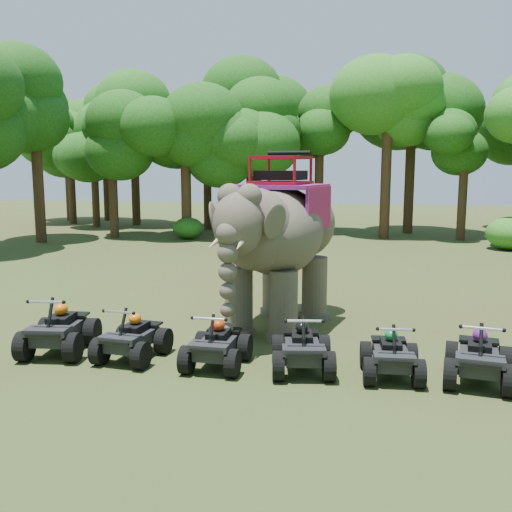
# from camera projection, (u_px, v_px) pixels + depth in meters

# --- Properties ---
(ground) EXTENTS (110.00, 110.00, 0.00)m
(ground) POSITION_uv_depth(u_px,v_px,m) (247.00, 342.00, 13.56)
(ground) COLOR #47381E
(ground) RESTS_ON ground
(elephant) EXTENTS (3.64, 5.80, 4.52)m
(elephant) POSITION_uv_depth(u_px,v_px,m) (279.00, 241.00, 14.61)
(elephant) COLOR brown
(elephant) RESTS_ON ground
(atv_0) EXTENTS (1.52, 1.96, 1.35)m
(atv_0) POSITION_uv_depth(u_px,v_px,m) (59.00, 323.00, 12.70)
(atv_0) COLOR black
(atv_0) RESTS_ON ground
(atv_1) EXTENTS (1.37, 1.76, 1.21)m
(atv_1) POSITION_uv_depth(u_px,v_px,m) (132.00, 332.00, 12.31)
(atv_1) COLOR black
(atv_1) RESTS_ON ground
(atv_2) EXTENTS (1.25, 1.67, 1.20)m
(atv_2) POSITION_uv_depth(u_px,v_px,m) (217.00, 339.00, 11.82)
(atv_2) COLOR black
(atv_2) RESTS_ON ground
(atv_3) EXTENTS (1.46, 1.84, 1.24)m
(atv_3) POSITION_uv_depth(u_px,v_px,m) (302.00, 342.00, 11.56)
(atv_3) COLOR black
(atv_3) RESTS_ON ground
(atv_4) EXTENTS (1.22, 1.62, 1.15)m
(atv_4) POSITION_uv_depth(u_px,v_px,m) (391.00, 349.00, 11.22)
(atv_4) COLOR black
(atv_4) RESTS_ON ground
(atv_5) EXTENTS (1.52, 1.90, 1.27)m
(atv_5) POSITION_uv_depth(u_px,v_px,m) (479.00, 351.00, 10.92)
(atv_5) COLOR black
(atv_5) RESTS_ON ground
(tree_0) EXTENTS (6.11, 6.11, 8.73)m
(tree_0) POSITION_uv_depth(u_px,v_px,m) (319.00, 164.00, 35.76)
(tree_0) COLOR #195114
(tree_0) RESTS_ON ground
(tree_1) EXTENTS (6.90, 6.90, 9.86)m
(tree_1) POSITION_uv_depth(u_px,v_px,m) (387.00, 154.00, 33.12)
(tree_1) COLOR #195114
(tree_1) RESTS_ON ground
(tree_2) EXTENTS (4.69, 4.69, 6.69)m
(tree_2) POSITION_uv_depth(u_px,v_px,m) (463.00, 182.00, 32.44)
(tree_2) COLOR #195114
(tree_2) RESTS_ON ground
(tree_27) EXTENTS (6.66, 6.66, 9.52)m
(tree_27) POSITION_uv_depth(u_px,v_px,m) (37.00, 156.00, 31.27)
(tree_27) COLOR #195114
(tree_27) RESTS_ON ground
(tree_28) EXTENTS (5.28, 5.28, 7.54)m
(tree_28) POSITION_uv_depth(u_px,v_px,m) (113.00, 174.00, 33.53)
(tree_28) COLOR #195114
(tree_28) RESTS_ON ground
(tree_29) EXTENTS (6.42, 6.42, 9.18)m
(tree_29) POSITION_uv_depth(u_px,v_px,m) (185.00, 160.00, 33.04)
(tree_29) COLOR #195114
(tree_29) RESTS_ON ground
(tree_30) EXTENTS (5.77, 5.77, 8.24)m
(tree_30) POSITION_uv_depth(u_px,v_px,m) (251.00, 168.00, 34.96)
(tree_30) COLOR #195114
(tree_30) RESTS_ON ground
(tree_31) EXTENTS (7.18, 7.18, 10.25)m
(tree_31) POSITION_uv_depth(u_px,v_px,m) (257.00, 154.00, 39.84)
(tree_31) COLOR #195114
(tree_31) RESTS_ON ground
(tree_32) EXTENTS (5.06, 5.06, 7.22)m
(tree_32) POSITION_uv_depth(u_px,v_px,m) (95.00, 176.00, 39.80)
(tree_32) COLOR #195114
(tree_32) RESTS_ON ground
(tree_33) EXTENTS (6.07, 6.07, 8.67)m
(tree_33) POSITION_uv_depth(u_px,v_px,m) (187.00, 165.00, 38.04)
(tree_33) COLOR #195114
(tree_33) RESTS_ON ground
(tree_36) EXTENTS (7.19, 7.19, 10.26)m
(tree_36) POSITION_uv_depth(u_px,v_px,m) (134.00, 154.00, 41.33)
(tree_36) COLOR #195114
(tree_36) RESTS_ON ground
(tree_37) EXTENTS (6.86, 6.86, 9.80)m
(tree_37) POSITION_uv_depth(u_px,v_px,m) (68.00, 158.00, 44.49)
(tree_37) COLOR #195114
(tree_37) RESTS_ON ground
(tree_38) EXTENTS (5.16, 5.16, 7.37)m
(tree_38) POSITION_uv_depth(u_px,v_px,m) (106.00, 174.00, 44.86)
(tree_38) COLOR #195114
(tree_38) RESTS_ON ground
(tree_39) EXTENTS (5.42, 5.42, 7.74)m
(tree_39) POSITION_uv_depth(u_px,v_px,m) (207.00, 172.00, 37.95)
(tree_39) COLOR #195114
(tree_39) RESTS_ON ground
(tree_40) EXTENTS (5.56, 5.56, 7.95)m
(tree_40) POSITION_uv_depth(u_px,v_px,m) (71.00, 170.00, 42.25)
(tree_40) COLOR #195114
(tree_40) RESTS_ON ground
(tree_41) EXTENTS (7.18, 7.18, 10.26)m
(tree_41) POSITION_uv_depth(u_px,v_px,m) (411.00, 152.00, 35.88)
(tree_41) COLOR #195114
(tree_41) RESTS_ON ground
(tree_43) EXTENTS (4.97, 4.97, 7.10)m
(tree_43) POSITION_uv_depth(u_px,v_px,m) (234.00, 178.00, 33.90)
(tree_43) COLOR #195114
(tree_43) RESTS_ON ground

